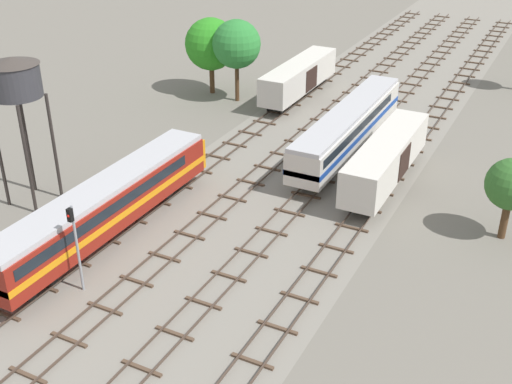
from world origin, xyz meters
name	(u,v)px	position (x,y,z in m)	size (l,w,h in m)	color
ground_plane	(296,172)	(0.00, 56.00, 0.00)	(480.00, 480.00, 0.00)	slate
ballast_bed	(296,172)	(0.00, 56.00, 0.00)	(18.24, 176.00, 0.01)	gray
track_far_left	(226,150)	(-7.12, 57.00, 0.14)	(2.40, 126.00, 0.29)	#47382D
track_left	(275,160)	(-2.37, 57.00, 0.14)	(2.40, 126.00, 0.29)	#47382D
track_centre_left	(328,172)	(2.37, 57.00, 0.14)	(2.40, 126.00, 0.29)	#47382D
track_centre	(384,184)	(7.12, 57.00, 0.14)	(2.40, 126.00, 0.29)	#47382D
diesel_railcar_far_left_nearest	(106,204)	(-7.12, 40.91, 2.60)	(2.96, 20.50, 3.80)	maroon
freight_boxcar_centre_near	(386,157)	(7.13, 56.87, 2.45)	(2.87, 14.00, 3.60)	beige
diesel_railcar_centre_left_mid	(348,125)	(2.37, 61.41, 2.60)	(2.96, 20.50, 3.80)	beige
freight_boxcar_far_left_midfar	(299,76)	(-7.12, 72.60, 2.45)	(2.87, 14.00, 3.60)	beige
water_tower	(15,81)	(-15.39, 42.57, 9.35)	(3.74, 3.74, 11.00)	#2D2826
signal_post_nearest	(75,239)	(-4.75, 35.39, 3.61)	(0.28, 0.47, 5.72)	gray
lineside_tree_0	(512,185)	(16.54, 53.06, 4.00)	(3.45, 3.45, 5.77)	#4C331E
lineside_tree_1	(237,44)	(-12.58, 69.03, 5.99)	(4.95, 4.95, 8.49)	#4C331E
lineside_tree_2	(211,44)	(-16.21, 70.02, 5.33)	(5.49, 5.49, 8.09)	#4C331E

